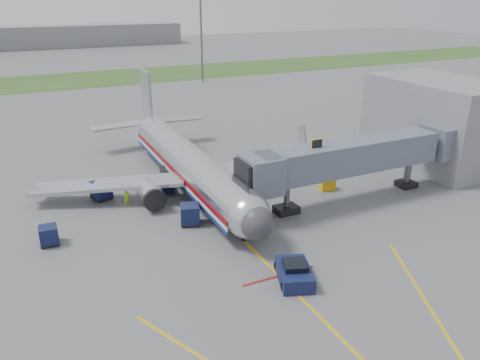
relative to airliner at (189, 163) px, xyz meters
name	(u,v)px	position (x,y,z in m)	size (l,w,h in m)	color
ground	(254,251)	(0.00, -15.25, -2.65)	(400.00, 400.00, 0.00)	#565659
grass_strip	(84,79)	(0.00, 74.75, -2.64)	(300.00, 25.00, 0.01)	#2D4C1E
apron_markings	(304,301)	(0.00, -22.65, -2.64)	(21.52, 50.00, 0.01)	gold
airliner	(189,163)	(0.00, 0.00, 0.00)	(32.10, 35.67, 10.25)	silver
jet_bridge	(348,158)	(12.86, -10.25, 1.82)	(25.30, 4.00, 6.90)	slate
terminal	(437,122)	(30.00, -5.25, 2.35)	(10.00, 16.00, 10.00)	slate
light_mast_right	(201,34)	(25.00, 59.75, 8.13)	(2.00, 0.44, 20.40)	#595B60
distant_terminal	(22,38)	(-10.00, 154.75, 1.35)	(120.00, 14.00, 8.00)	slate
pushback_tug	(294,273)	(0.67, -20.26, -2.01)	(3.35, 4.21, 1.53)	#0E0C36
baggage_cart_a	(49,235)	(-14.79, -6.89, -1.82)	(1.55, 1.55, 1.62)	#0E0C36
baggage_cart_b	(101,190)	(-9.19, 0.62, -1.68)	(2.21, 2.21, 1.90)	#0E0C36
baggage_cart_c	(190,215)	(-3.00, -8.49, -1.70)	(2.17, 2.17, 1.85)	#0E0C36
belt_loader	(166,185)	(-2.50, 0.38, -2.17)	(1.74, 4.00, 1.90)	#0E0C36
ground_power_cart	(327,184)	(12.79, -7.25, -2.03)	(1.68, 1.23, 1.25)	#EAA70D
ramp_worker	(127,197)	(-7.21, -1.97, -1.79)	(0.63, 0.41, 1.72)	#A7CD18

